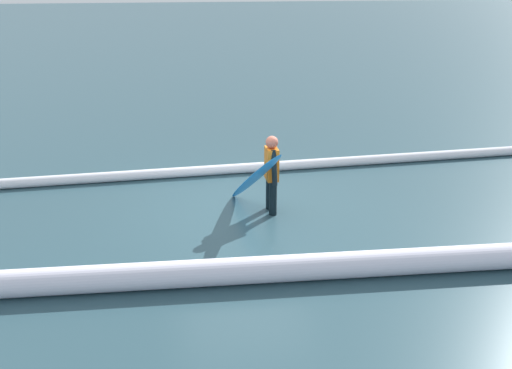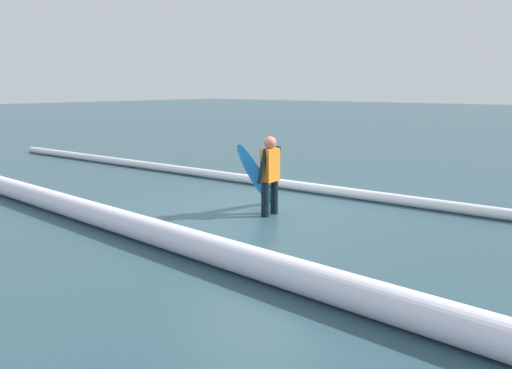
# 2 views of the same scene
# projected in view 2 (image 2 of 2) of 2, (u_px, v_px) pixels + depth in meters

# --- Properties ---
(ground_plane) EXTENTS (128.89, 128.89, 0.00)m
(ground_plane) POSITION_uv_depth(u_px,v_px,m) (255.00, 209.00, 9.35)
(ground_plane) COLOR #2B4A55
(surfer) EXTENTS (0.22, 0.65, 1.42)m
(surfer) POSITION_uv_depth(u_px,v_px,m) (270.00, 172.00, 8.79)
(surfer) COLOR black
(surfer) RESTS_ON ground_plane
(surfboard) EXTENTS (0.89, 1.76, 1.39)m
(surfboard) POSITION_uv_depth(u_px,v_px,m) (256.00, 176.00, 8.99)
(surfboard) COLOR #268CE5
(surfboard) RESTS_ON ground_plane
(wave_crest_foreground) EXTENTS (22.51, 1.35, 0.21)m
(wave_crest_foreground) POSITION_uv_depth(u_px,v_px,m) (310.00, 188.00, 10.85)
(wave_crest_foreground) COLOR white
(wave_crest_foreground) RESTS_ON ground_plane
(wave_crest_midground) EXTENTS (16.54, 0.92, 0.38)m
(wave_crest_midground) POSITION_uv_depth(u_px,v_px,m) (79.00, 209.00, 8.59)
(wave_crest_midground) COLOR white
(wave_crest_midground) RESTS_ON ground_plane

